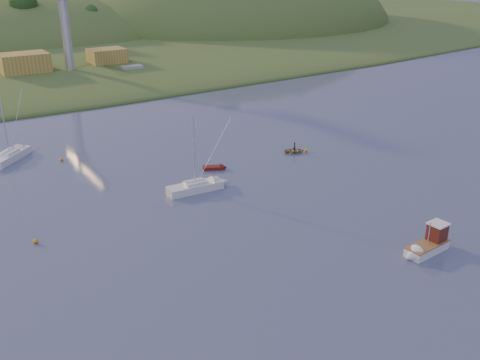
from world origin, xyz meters
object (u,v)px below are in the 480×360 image
fishing_boat (425,246)px  red_tender (218,168)px  sailboat_near (10,156)px  canoe (294,151)px  sailboat_far (195,186)px

fishing_boat → red_tender: (-5.24, 31.88, -0.61)m
sailboat_near → red_tender: (24.01, -20.31, -0.47)m
canoe → red_tender: bearing=113.9°
fishing_boat → sailboat_far: sailboat_far is taller
sailboat_near → red_tender: sailboat_near is taller
red_tender → sailboat_far: bearing=-115.2°
sailboat_near → canoe: bearing=-73.7°
sailboat_near → fishing_boat: bearing=-105.6°
fishing_boat → sailboat_far: (-11.74, 26.79, -0.18)m
canoe → red_tender: 13.59m
sailboat_far → canoe: size_ratio=3.29×
fishing_boat → canoe: fishing_boat is taller
sailboat_near → sailboat_far: bearing=-100.3°
sailboat_far → red_tender: bearing=42.2°
fishing_boat → sailboat_near: bearing=-64.2°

